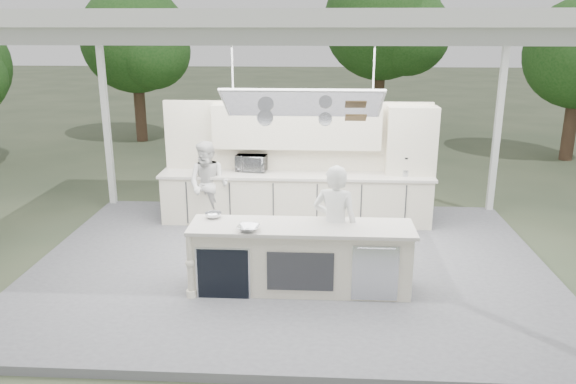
# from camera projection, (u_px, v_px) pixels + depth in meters

# --- Properties ---
(ground) EXTENTS (90.00, 90.00, 0.00)m
(ground) POSITION_uv_depth(u_px,v_px,m) (290.00, 269.00, 8.90)
(ground) COLOR #4E553A
(ground) RESTS_ON ground
(stage_deck) EXTENTS (8.00, 6.00, 0.12)m
(stage_deck) POSITION_uv_depth(u_px,v_px,m) (290.00, 266.00, 8.89)
(stage_deck) COLOR slate
(stage_deck) RESTS_ON ground
(tent) EXTENTS (8.20, 6.20, 3.86)m
(tent) POSITION_uv_depth(u_px,v_px,m) (291.00, 26.00, 7.83)
(tent) COLOR white
(tent) RESTS_ON ground
(demo_island) EXTENTS (3.10, 0.79, 0.95)m
(demo_island) POSITION_uv_depth(u_px,v_px,m) (300.00, 257.00, 7.85)
(demo_island) COLOR #F0E9CB
(demo_island) RESTS_ON stage_deck
(back_counter) EXTENTS (5.08, 0.72, 0.95)m
(back_counter) POSITION_uv_depth(u_px,v_px,m) (296.00, 198.00, 10.55)
(back_counter) COLOR #F0E9CB
(back_counter) RESTS_ON stage_deck
(back_wall_unit) EXTENTS (5.05, 0.48, 2.25)m
(back_wall_unit) POSITION_uv_depth(u_px,v_px,m) (320.00, 145.00, 10.45)
(back_wall_unit) COLOR #F0E9CB
(back_wall_unit) RESTS_ON stage_deck
(tree_cluster) EXTENTS (19.55, 9.40, 5.85)m
(tree_cluster) POSITION_uv_depth(u_px,v_px,m) (302.00, 39.00, 17.32)
(tree_cluster) COLOR #483124
(tree_cluster) RESTS_ON ground
(head_chef) EXTENTS (0.73, 0.56, 1.76)m
(head_chef) POSITION_uv_depth(u_px,v_px,m) (335.00, 226.00, 7.92)
(head_chef) COLOR white
(head_chef) RESTS_ON stage_deck
(sous_chef) EXTENTS (0.89, 0.76, 1.61)m
(sous_chef) POSITION_uv_depth(u_px,v_px,m) (209.00, 185.00, 10.21)
(sous_chef) COLOR silver
(sous_chef) RESTS_ON stage_deck
(toaster_oven) EXTENTS (0.61, 0.46, 0.31)m
(toaster_oven) POSITION_uv_depth(u_px,v_px,m) (252.00, 163.00, 10.59)
(toaster_oven) COLOR #AEB1B5
(toaster_oven) RESTS_ON back_counter
(bowl_large) EXTENTS (0.35, 0.35, 0.07)m
(bowl_large) POSITION_uv_depth(u_px,v_px,m) (248.00, 228.00, 7.52)
(bowl_large) COLOR silver
(bowl_large) RESTS_ON demo_island
(bowl_small) EXTENTS (0.24, 0.24, 0.07)m
(bowl_small) POSITION_uv_depth(u_px,v_px,m) (213.00, 215.00, 8.02)
(bowl_small) COLOR silver
(bowl_small) RESTS_ON demo_island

